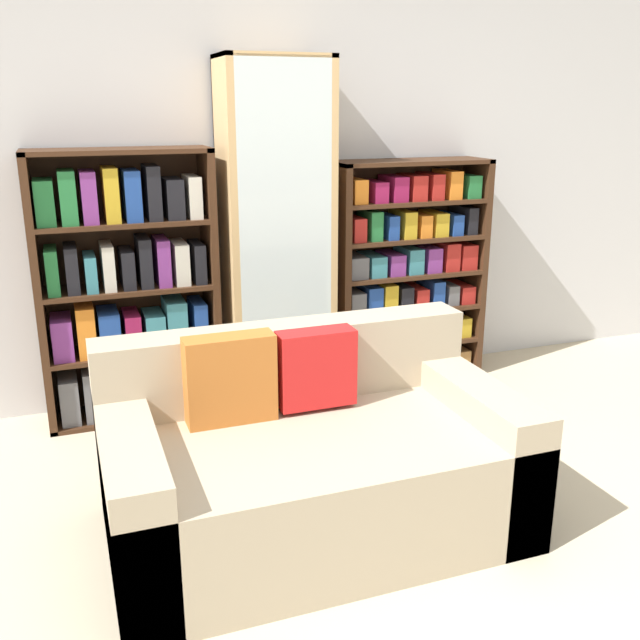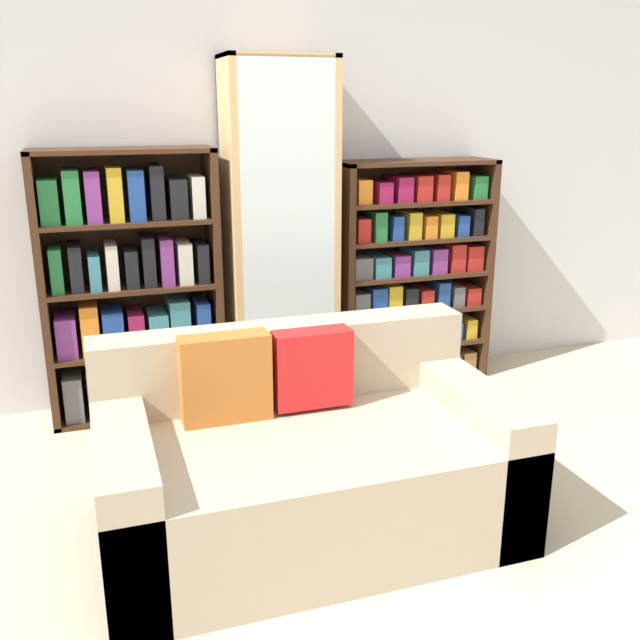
# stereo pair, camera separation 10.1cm
# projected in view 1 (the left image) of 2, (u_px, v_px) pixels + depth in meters

# --- Properties ---
(ground_plane) EXTENTS (16.00, 16.00, 0.00)m
(ground_plane) POSITION_uv_depth(u_px,v_px,m) (442.00, 612.00, 2.46)
(ground_plane) COLOR beige
(wall_back) EXTENTS (6.68, 0.06, 2.70)m
(wall_back) POSITION_uv_depth(u_px,v_px,m) (258.00, 163.00, 4.10)
(wall_back) COLOR silver
(wall_back) RESTS_ON ground
(couch) EXTENTS (1.62, 0.93, 0.81)m
(couch) POSITION_uv_depth(u_px,v_px,m) (310.00, 462.00, 2.88)
(couch) COLOR tan
(couch) RESTS_ON ground
(bookshelf_left) EXTENTS (0.94, 0.32, 1.46)m
(bookshelf_left) POSITION_uv_depth(u_px,v_px,m) (127.00, 294.00, 3.84)
(bookshelf_left) COLOR #3D2314
(bookshelf_left) RESTS_ON ground
(display_cabinet) EXTENTS (0.60, 0.36, 1.93)m
(display_cabinet) POSITION_uv_depth(u_px,v_px,m) (276.00, 236.00, 4.02)
(display_cabinet) COLOR tan
(display_cabinet) RESTS_ON ground
(bookshelf_right) EXTENTS (0.95, 0.32, 1.36)m
(bookshelf_right) POSITION_uv_depth(u_px,v_px,m) (407.00, 274.00, 4.40)
(bookshelf_right) COLOR #3D2314
(bookshelf_right) RESTS_ON ground
(wine_bottle) EXTENTS (0.07, 0.07, 0.37)m
(wine_bottle) POSITION_uv_depth(u_px,v_px,m) (351.00, 385.00, 4.04)
(wine_bottle) COLOR #143819
(wine_bottle) RESTS_ON ground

